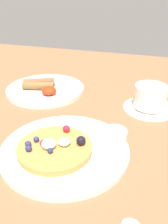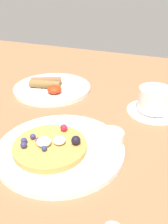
{
  "view_description": "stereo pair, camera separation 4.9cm",
  "coord_description": "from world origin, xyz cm",
  "px_view_note": "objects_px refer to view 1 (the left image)",
  "views": [
    {
      "loc": [
        21.63,
        -48.03,
        32.15
      ],
      "look_at": [
        6.41,
        1.07,
        4.0
      ],
      "focal_mm": 39.55,
      "sensor_mm": 36.0,
      "label": 1
    },
    {
      "loc": [
        26.21,
        -46.37,
        32.15
      ],
      "look_at": [
        6.41,
        1.07,
        4.0
      ],
      "focal_mm": 39.55,
      "sensor_mm": 36.0,
      "label": 2
    }
  ],
  "objects_px": {
    "pancake_plate": "(65,150)",
    "breakfast_plate": "(46,90)",
    "syrup_ramekin": "(115,136)",
    "coffee_saucer": "(149,108)",
    "coffee_cup": "(151,96)"
  },
  "relations": [
    {
      "from": "syrup_ramekin",
      "to": "coffee_saucer",
      "type": "bearing_deg",
      "value": 73.42
    },
    {
      "from": "coffee_saucer",
      "to": "pancake_plate",
      "type": "bearing_deg",
      "value": -121.67
    },
    {
      "from": "pancake_plate",
      "to": "coffee_saucer",
      "type": "distance_m",
      "value": 0.29
    },
    {
      "from": "pancake_plate",
      "to": "breakfast_plate",
      "type": "bearing_deg",
      "value": 122.09
    },
    {
      "from": "pancake_plate",
      "to": "syrup_ramekin",
      "type": "relative_size",
      "value": 5.0
    },
    {
      "from": "pancake_plate",
      "to": "syrup_ramekin",
      "type": "xyz_separation_m",
      "value": [
        0.09,
        0.05,
        0.02
      ]
    },
    {
      "from": "pancake_plate",
      "to": "coffee_saucer",
      "type": "bearing_deg",
      "value": 58.33
    },
    {
      "from": "coffee_saucer",
      "to": "coffee_cup",
      "type": "distance_m",
      "value": 0.04
    },
    {
      "from": "pancake_plate",
      "to": "breakfast_plate",
      "type": "distance_m",
      "value": 0.32
    },
    {
      "from": "pancake_plate",
      "to": "coffee_saucer",
      "type": "relative_size",
      "value": 1.89
    },
    {
      "from": "syrup_ramekin",
      "to": "breakfast_plate",
      "type": "xyz_separation_m",
      "value": [
        -0.27,
        0.22,
        -0.02
      ]
    },
    {
      "from": "breakfast_plate",
      "to": "coffee_cup",
      "type": "bearing_deg",
      "value": -4.35
    },
    {
      "from": "syrup_ramekin",
      "to": "breakfast_plate",
      "type": "distance_m",
      "value": 0.35
    },
    {
      "from": "breakfast_plate",
      "to": "coffee_cup",
      "type": "distance_m",
      "value": 0.33
    },
    {
      "from": "breakfast_plate",
      "to": "coffee_saucer",
      "type": "xyz_separation_m",
      "value": [
        0.32,
        -0.02,
        -0.0
      ]
    }
  ]
}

